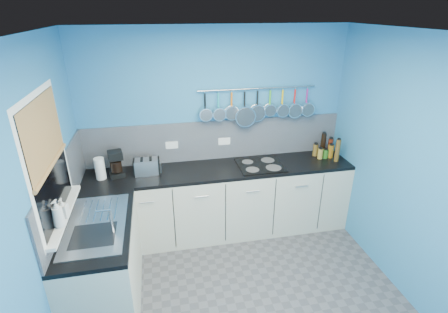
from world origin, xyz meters
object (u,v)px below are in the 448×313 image
object	(u,v)px
soap_bottle_a	(58,213)
toaster	(147,167)
soap_bottle_b	(62,208)
paper_towel	(100,169)
hob	(260,165)
coffee_maker	(116,164)
canister	(158,168)

from	to	relation	value
soap_bottle_a	toaster	world-z (taller)	soap_bottle_a
soap_bottle_a	soap_bottle_b	bearing A→B (deg)	90.00
paper_towel	toaster	xyz separation A→B (m)	(0.51, 0.03, -0.04)
toaster	hob	distance (m)	1.35
soap_bottle_b	coffee_maker	bearing A→B (deg)	71.43
soap_bottle_a	soap_bottle_b	size ratio (longest dim) A/B	1.39
paper_towel	coffee_maker	bearing A→B (deg)	12.84
soap_bottle_b	paper_towel	world-z (taller)	soap_bottle_b
toaster	canister	size ratio (longest dim) A/B	2.20
soap_bottle_a	hob	size ratio (longest dim) A/B	0.44
soap_bottle_a	canister	xyz separation A→B (m)	(0.79, 1.13, -0.21)
soap_bottle_b	canister	distance (m)	1.28
hob	coffee_maker	bearing A→B (deg)	177.53
soap_bottle_b	hob	world-z (taller)	soap_bottle_b
soap_bottle_a	paper_towel	distance (m)	1.12
soap_bottle_a	paper_towel	xyz separation A→B (m)	(0.17, 1.10, -0.15)
soap_bottle_b	paper_towel	xyz separation A→B (m)	(0.17, 0.96, -0.11)
canister	hob	xyz separation A→B (m)	(1.22, -0.06, -0.06)
toaster	coffee_maker	bearing A→B (deg)	176.01
soap_bottle_b	coffee_maker	size ratio (longest dim) A/B	0.59
coffee_maker	canister	bearing A→B (deg)	-13.44
soap_bottle_a	coffee_maker	world-z (taller)	soap_bottle_a
paper_towel	hob	size ratio (longest dim) A/B	0.46
soap_bottle_b	coffee_maker	xyz separation A→B (m)	(0.34, 1.00, -0.09)
coffee_maker	hob	world-z (taller)	coffee_maker
soap_bottle_b	coffee_maker	world-z (taller)	soap_bottle_b
paper_towel	toaster	bearing A→B (deg)	2.91
coffee_maker	canister	size ratio (longest dim) A/B	2.32
toaster	hob	world-z (taller)	toaster
paper_towel	coffee_maker	distance (m)	0.18
soap_bottle_b	hob	size ratio (longest dim) A/B	0.32
paper_towel	canister	xyz separation A→B (m)	(0.63, 0.03, -0.06)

